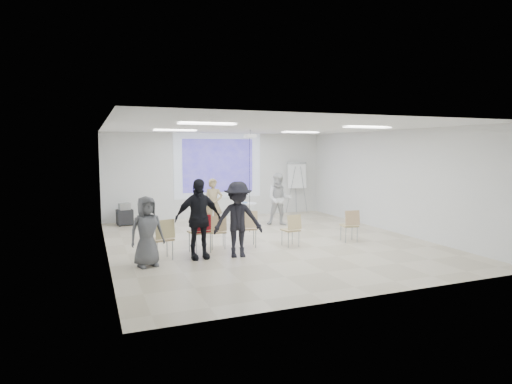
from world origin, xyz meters
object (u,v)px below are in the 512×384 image
object	(u,v)px
player_left	(213,201)
chair_right_far	(350,223)
laptop	(217,230)
chair_left_mid	(201,229)
chair_left_inner	(218,229)
audience_mid	(238,214)
chair_far_left	(163,236)
player_right	(279,196)
pedestal_table	(248,213)
flipchart_easel	(297,176)
av_cart	(125,215)
audience_outer	(147,227)
chair_right_inner	(292,228)
chair_center	(248,225)
audience_left	(198,213)

from	to	relation	value
player_left	chair_right_far	distance (m)	4.18
chair_right_far	laptop	distance (m)	3.51
player_left	chair_left_mid	distance (m)	2.95
player_left	chair_left_mid	size ratio (longest dim) A/B	1.80
player_left	chair_left_inner	size ratio (longest dim) A/B	2.12
audience_mid	chair_far_left	bearing A→B (deg)	179.71
player_right	chair_left_mid	distance (m)	4.23
pedestal_table	chair_left_mid	size ratio (longest dim) A/B	0.75
flipchart_easel	laptop	bearing A→B (deg)	-118.58
av_cart	pedestal_table	bearing A→B (deg)	-29.77
player_left	laptop	world-z (taller)	player_left
pedestal_table	audience_outer	bearing A→B (deg)	-134.06
player_left	chair_right_inner	distance (m)	3.19
chair_right_inner	pedestal_table	bearing A→B (deg)	83.50
player_right	flipchart_easel	world-z (taller)	flipchart_easel
pedestal_table	chair_right_inner	xyz separation A→B (m)	(-0.02, -3.25, 0.08)
chair_center	audience_left	distance (m)	1.63
chair_left_inner	audience_mid	distance (m)	1.05
chair_far_left	audience_outer	world-z (taller)	audience_outer
chair_right_far	chair_center	bearing A→B (deg)	-179.66
chair_right_far	av_cart	world-z (taller)	chair_right_far
pedestal_table	player_right	bearing A→B (deg)	-21.51
chair_center	av_cart	distance (m)	5.05
chair_right_inner	audience_left	size ratio (longest dim) A/B	0.40
chair_right_inner	laptop	distance (m)	1.86
player_left	av_cart	bearing A→B (deg)	161.88
audience_left	chair_right_far	bearing A→B (deg)	-0.39
player_right	audience_mid	world-z (taller)	audience_mid
audience_mid	player_left	bearing A→B (deg)	93.52
chair_left_mid	chair_center	size ratio (longest dim) A/B	1.06
chair_left_inner	audience_outer	bearing A→B (deg)	-143.29
av_cart	chair_left_inner	bearing A→B (deg)	-74.89
chair_far_left	chair_left_mid	bearing A→B (deg)	9.85
chair_right_inner	audience_mid	size ratio (longest dim) A/B	0.42
chair_left_inner	audience_outer	world-z (taller)	audience_outer
chair_far_left	audience_left	xyz separation A→B (m)	(0.76, -0.11, 0.49)
audience_left	chair_center	bearing A→B (deg)	20.60
chair_left_mid	chair_center	distance (m)	1.25
pedestal_table	audience_mid	world-z (taller)	audience_mid
pedestal_table	chair_right_far	bearing A→B (deg)	-63.66
chair_left_mid	audience_mid	world-z (taller)	audience_mid
player_right	chair_left_inner	world-z (taller)	player_right
chair_center	audience_outer	size ratio (longest dim) A/B	0.56
pedestal_table	flipchart_easel	size ratio (longest dim) A/B	0.38
player_left	chair_right_inner	size ratio (longest dim) A/B	2.15
player_right	audience_mid	size ratio (longest dim) A/B	0.95
player_left	audience_outer	size ratio (longest dim) A/B	1.07
pedestal_table	chair_left_mid	bearing A→B (deg)	-126.95
chair_left_inner	av_cart	bearing A→B (deg)	122.96
chair_center	audience_left	size ratio (longest dim) A/B	0.45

